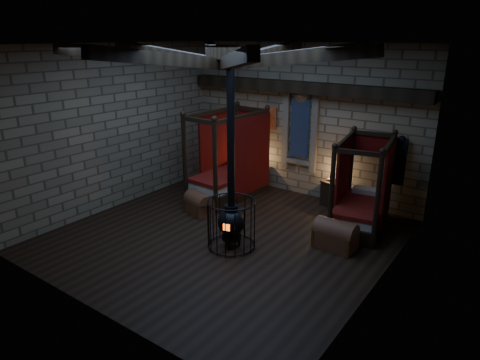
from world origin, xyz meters
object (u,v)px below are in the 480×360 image
Objects in this scene: trunk_right at (335,235)px; stove at (231,220)px; bed_left at (230,176)px; bed_right at (361,206)px; trunk_left at (199,204)px.

stove reaches higher than trunk_right.
trunk_right is (3.74, -1.20, -0.31)m from bed_left.
stove is (1.90, -2.47, 0.04)m from bed_left.
stove reaches higher than bed_right.
trunk_right is at bearing -14.05° from bed_left.
stove is (-1.84, -1.27, 0.35)m from trunk_right.
bed_left is at bearing 112.34° from trunk_left.
bed_left is 1.51m from trunk_left.
trunk_left is 0.22× the size of stove.
bed_right is 2.47× the size of trunk_left.
bed_right is (3.78, 0.18, -0.07)m from bed_left.
trunk_left is at bearing -165.59° from bed_right.
trunk_left is at bearing -82.34° from bed_left.
trunk_right is at bearing 22.57° from trunk_left.
trunk_right is (3.64, 0.27, 0.03)m from trunk_left.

